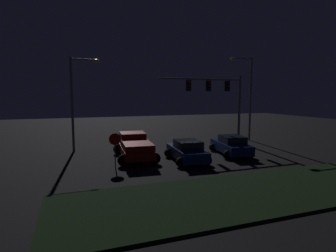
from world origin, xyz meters
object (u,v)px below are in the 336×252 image
at_px(pickup_truck, 135,145).
at_px(car_sedan_far, 187,151).
at_px(street_lamp_left, 78,92).
at_px(stop_sign, 115,143).
at_px(car_sedan, 231,145).
at_px(traffic_signal_gantry, 218,92).
at_px(street_lamp_right, 246,89).

distance_m(pickup_truck, car_sedan_far, 3.91).
bearing_deg(street_lamp_left, stop_sign, -73.03).
height_order(car_sedan, traffic_signal_gantry, traffic_signal_gantry).
xyz_separation_m(street_lamp_left, stop_sign, (1.93, -6.34, -3.32)).
relative_size(pickup_truck, street_lamp_right, 0.66).
distance_m(traffic_signal_gantry, stop_sign, 12.17).
distance_m(pickup_truck, traffic_signal_gantry, 10.05).
relative_size(pickup_truck, street_lamp_left, 0.72).
relative_size(street_lamp_right, stop_sign, 3.77).
xyz_separation_m(car_sedan, traffic_signal_gantry, (1.27, 4.44, 4.16)).
distance_m(car_sedan, street_lamp_left, 13.08).
relative_size(car_sedan, street_lamp_left, 0.60).
bearing_deg(traffic_signal_gantry, street_lamp_right, 12.65).
xyz_separation_m(street_lamp_left, street_lamp_right, (16.19, -0.21, 0.40)).
height_order(pickup_truck, stop_sign, stop_sign).
bearing_deg(car_sedan_far, stop_sign, 94.29).
height_order(car_sedan_far, street_lamp_left, street_lamp_left).
bearing_deg(car_sedan_far, street_lamp_right, -51.48).
distance_m(traffic_signal_gantry, street_lamp_right, 3.92).
height_order(car_sedan_far, stop_sign, stop_sign).
bearing_deg(car_sedan_far, street_lamp_left, 52.22).
distance_m(pickup_truck, stop_sign, 2.78).
relative_size(car_sedan, car_sedan_far, 1.02).
bearing_deg(street_lamp_right, car_sedan, -133.76).
bearing_deg(street_lamp_right, car_sedan_far, -146.25).
xyz_separation_m(traffic_signal_gantry, stop_sign, (-10.45, -5.28, -3.34)).
xyz_separation_m(pickup_truck, street_lamp_right, (12.50, 4.04, 4.28)).
distance_m(car_sedan, street_lamp_right, 8.62).
bearing_deg(street_lamp_right, traffic_signal_gantry, -167.35).
bearing_deg(stop_sign, car_sedan, 5.18).
bearing_deg(street_lamp_left, car_sedan_far, -42.54).
bearing_deg(traffic_signal_gantry, stop_sign, -153.21).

